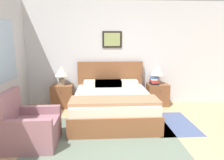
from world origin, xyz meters
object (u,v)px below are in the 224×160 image
nightstand_near_window (63,96)px  table_lamp_by_door (157,71)px  bed (112,103)px  table_lamp_near_window (62,72)px  armchair (29,128)px  nightstand_by_door (157,95)px

nightstand_near_window → table_lamp_by_door: 2.45m
nightstand_near_window → bed: bearing=-31.6°
table_lamp_near_window → table_lamp_by_door: size_ratio=1.00×
armchair → nightstand_by_door: (2.57, 1.86, -0.01)m
armchair → nightstand_near_window: 1.87m
bed → table_lamp_by_door: 1.52m
nightstand_near_window → table_lamp_near_window: 0.60m
nightstand_near_window → table_lamp_near_window: (-0.00, 0.03, 0.60)m
table_lamp_near_window → table_lamp_by_door: bearing=0.0°
bed → armchair: 1.78m
nightstand_by_door → bed: bearing=-148.5°
nightstand_near_window → nightstand_by_door: 2.39m
nightstand_near_window → table_lamp_near_window: size_ratio=1.18×
nightstand_by_door → table_lamp_near_window: table_lamp_near_window is taller
bed → armchair: bed is taller
nightstand_near_window → nightstand_by_door: (2.39, 0.00, 0.00)m
armchair → nightstand_near_window: (0.18, 1.86, -0.01)m
bed → nightstand_near_window: bearing=148.4°
nightstand_by_door → table_lamp_near_window: 2.47m
bed → table_lamp_by_door: bearing=32.8°
armchair → table_lamp_near_window: 1.99m
nightstand_by_door → table_lamp_by_door: table_lamp_by_door is taller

